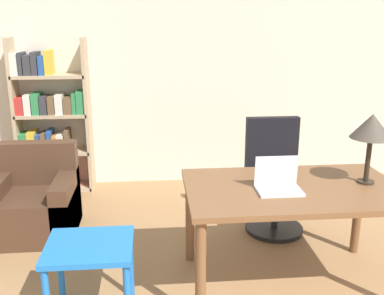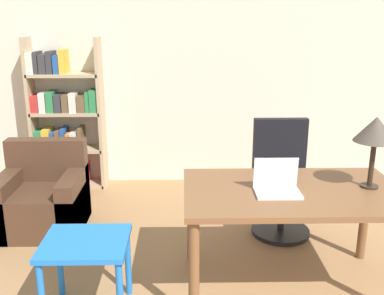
{
  "view_description": "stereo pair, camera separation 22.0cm",
  "coord_description": "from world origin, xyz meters",
  "px_view_note": "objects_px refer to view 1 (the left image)",
  "views": [
    {
      "loc": [
        -0.54,
        -0.66,
        1.92
      ],
      "look_at": [
        -0.25,
        2.43,
        1.02
      ],
      "focal_mm": 42.0,
      "sensor_mm": 36.0,
      "label": 1
    },
    {
      "loc": [
        -0.32,
        -0.67,
        1.92
      ],
      "look_at": [
        -0.25,
        2.43,
        1.02
      ],
      "focal_mm": 42.0,
      "sensor_mm": 36.0,
      "label": 2
    }
  ],
  "objects_px": {
    "desk": "(292,200)",
    "laptop": "(278,183)",
    "armchair": "(34,205)",
    "bookshelf": "(49,125)",
    "office_chair": "(274,181)",
    "table_lamp": "(372,128)",
    "side_table_blue": "(90,257)"
  },
  "relations": [
    {
      "from": "laptop",
      "to": "office_chair",
      "type": "bearing_deg",
      "value": 75.32
    },
    {
      "from": "side_table_blue",
      "to": "armchair",
      "type": "relative_size",
      "value": 0.69
    },
    {
      "from": "laptop",
      "to": "bookshelf",
      "type": "xyz_separation_m",
      "value": [
        -2.0,
        2.16,
        -0.05
      ]
    },
    {
      "from": "armchair",
      "to": "side_table_blue",
      "type": "bearing_deg",
      "value": -62.28
    },
    {
      "from": "desk",
      "to": "bookshelf",
      "type": "distance_m",
      "value": 3.0
    },
    {
      "from": "table_lamp",
      "to": "office_chair",
      "type": "distance_m",
      "value": 1.21
    },
    {
      "from": "desk",
      "to": "office_chair",
      "type": "distance_m",
      "value": 0.95
    },
    {
      "from": "laptop",
      "to": "bookshelf",
      "type": "distance_m",
      "value": 2.95
    },
    {
      "from": "table_lamp",
      "to": "office_chair",
      "type": "relative_size",
      "value": 0.49
    },
    {
      "from": "office_chair",
      "to": "laptop",
      "type": "bearing_deg",
      "value": -104.68
    },
    {
      "from": "laptop",
      "to": "office_chair",
      "type": "height_order",
      "value": "office_chair"
    },
    {
      "from": "desk",
      "to": "armchair",
      "type": "xyz_separation_m",
      "value": [
        -2.08,
        1.01,
        -0.39
      ]
    },
    {
      "from": "table_lamp",
      "to": "side_table_blue",
      "type": "bearing_deg",
      "value": -170.85
    },
    {
      "from": "office_chair",
      "to": "desk",
      "type": "bearing_deg",
      "value": -97.93
    },
    {
      "from": "desk",
      "to": "armchair",
      "type": "bearing_deg",
      "value": 154.13
    },
    {
      "from": "table_lamp",
      "to": "side_table_blue",
      "type": "relative_size",
      "value": 0.92
    },
    {
      "from": "armchair",
      "to": "table_lamp",
      "type": "bearing_deg",
      "value": -20.35
    },
    {
      "from": "table_lamp",
      "to": "bookshelf",
      "type": "relative_size",
      "value": 0.3
    },
    {
      "from": "laptop",
      "to": "side_table_blue",
      "type": "xyz_separation_m",
      "value": [
        -1.27,
        -0.23,
        -0.38
      ]
    },
    {
      "from": "laptop",
      "to": "armchair",
      "type": "xyz_separation_m",
      "value": [
        -1.95,
        1.06,
        -0.54
      ]
    },
    {
      "from": "office_chair",
      "to": "side_table_blue",
      "type": "xyz_separation_m",
      "value": [
        -1.53,
        -1.2,
        -0.02
      ]
    },
    {
      "from": "table_lamp",
      "to": "bookshelf",
      "type": "distance_m",
      "value": 3.41
    },
    {
      "from": "desk",
      "to": "table_lamp",
      "type": "bearing_deg",
      "value": 3.55
    },
    {
      "from": "table_lamp",
      "to": "armchair",
      "type": "height_order",
      "value": "table_lamp"
    },
    {
      "from": "desk",
      "to": "laptop",
      "type": "distance_m",
      "value": 0.2
    },
    {
      "from": "table_lamp",
      "to": "side_table_blue",
      "type": "height_order",
      "value": "table_lamp"
    },
    {
      "from": "desk",
      "to": "side_table_blue",
      "type": "xyz_separation_m",
      "value": [
        -1.4,
        -0.28,
        -0.23
      ]
    },
    {
      "from": "table_lamp",
      "to": "office_chair",
      "type": "height_order",
      "value": "table_lamp"
    },
    {
      "from": "side_table_blue",
      "to": "table_lamp",
      "type": "bearing_deg",
      "value": 9.15
    },
    {
      "from": "desk",
      "to": "armchair",
      "type": "distance_m",
      "value": 2.34
    },
    {
      "from": "armchair",
      "to": "bookshelf",
      "type": "xyz_separation_m",
      "value": [
        -0.05,
        1.1,
        0.49
      ]
    },
    {
      "from": "table_lamp",
      "to": "office_chair",
      "type": "bearing_deg",
      "value": 115.32
    }
  ]
}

